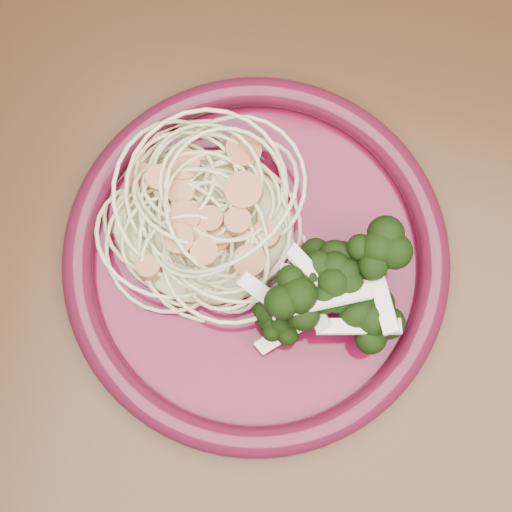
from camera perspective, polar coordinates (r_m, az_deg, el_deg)
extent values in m
plane|color=brown|center=(1.25, -2.79, -8.84)|extent=(3.50, 3.50, 0.00)
cube|color=#472814|center=(0.53, -6.58, -4.91)|extent=(1.20, 0.80, 0.04)
cylinder|color=#54091F|center=(0.51, 0.00, -0.39)|extent=(0.34, 0.34, 0.01)
torus|color=#540F24|center=(0.50, 0.00, -0.19)|extent=(0.34, 0.34, 0.02)
ellipsoid|color=beige|center=(0.50, -4.30, 2.76)|extent=(0.16, 0.15, 0.03)
ellipsoid|color=black|center=(0.48, 5.47, -3.26)|extent=(0.12, 0.16, 0.05)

